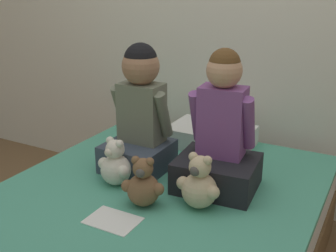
# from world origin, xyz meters

# --- Properties ---
(wall_behind_bed) EXTENTS (8.00, 0.06, 2.50)m
(wall_behind_bed) POSITION_xyz_m (0.00, 1.10, 1.25)
(wall_behind_bed) COLOR silver
(wall_behind_bed) RESTS_ON ground_plane
(bed) EXTENTS (1.40, 1.90, 0.47)m
(bed) POSITION_xyz_m (0.00, 0.00, 0.23)
(bed) COLOR brown
(bed) RESTS_ON ground_plane
(child_on_left) EXTENTS (0.31, 0.30, 0.63)m
(child_on_left) POSITION_xyz_m (-0.20, 0.32, 0.75)
(child_on_left) COLOR #384251
(child_on_left) RESTS_ON bed
(child_on_right) EXTENTS (0.39, 0.34, 0.64)m
(child_on_right) POSITION_xyz_m (0.23, 0.31, 0.71)
(child_on_right) COLOR black
(child_on_right) RESTS_ON bed
(teddy_bear_held_by_left_child) EXTENTS (0.19, 0.14, 0.23)m
(teddy_bear_held_by_left_child) POSITION_xyz_m (-0.20, 0.10, 0.56)
(teddy_bear_held_by_left_child) COLOR silver
(teddy_bear_held_by_left_child) RESTS_ON bed
(teddy_bear_held_by_right_child) EXTENTS (0.20, 0.15, 0.24)m
(teddy_bear_held_by_right_child) POSITION_xyz_m (0.23, 0.09, 0.57)
(teddy_bear_held_by_right_child) COLOR #D1B78E
(teddy_bear_held_by_right_child) RESTS_ON bed
(teddy_bear_between_children) EXTENTS (0.18, 0.14, 0.22)m
(teddy_bear_between_children) POSITION_xyz_m (0.01, -0.01, 0.56)
(teddy_bear_between_children) COLOR brown
(teddy_bear_between_children) RESTS_ON bed
(pillow_at_headboard) EXTENTS (0.47, 0.32, 0.11)m
(pillow_at_headboard) POSITION_xyz_m (0.00, 0.76, 0.52)
(pillow_at_headboard) COLOR white
(pillow_at_headboard) RESTS_ON bed
(sign_card) EXTENTS (0.21, 0.15, 0.00)m
(sign_card) POSITION_xyz_m (-0.03, -0.18, 0.47)
(sign_card) COLOR white
(sign_card) RESTS_ON bed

